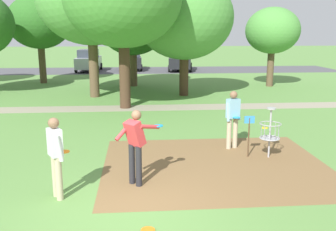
{
  "coord_description": "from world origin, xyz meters",
  "views": [
    {
      "loc": [
        0.24,
        -6.54,
        3.39
      ],
      "look_at": [
        1.1,
        3.96,
        1.0
      ],
      "focal_mm": 40.02,
      "sensor_mm": 36.0,
      "label": 1
    }
  ],
  "objects_px": {
    "disc_golf_basket": "(268,131)",
    "player_waiting_left": "(56,153)",
    "player_throwing": "(233,116)",
    "parked_car_center_right": "(180,60)",
    "parked_car_center_left": "(130,59)",
    "tree_far_center": "(39,22)",
    "parked_car_leftmost": "(89,60)",
    "tree_far_left": "(184,18)",
    "player_foreground_watching": "(136,142)",
    "tree_mid_right": "(133,27)",
    "tree_mid_left": "(273,31)",
    "frisbee_mid_grass": "(265,128)",
    "frisbee_near_basket": "(148,230)"
  },
  "relations": [
    {
      "from": "parked_car_leftmost",
      "to": "tree_mid_right",
      "type": "bearing_deg",
      "value": -67.11
    },
    {
      "from": "player_throwing",
      "to": "parked_car_center_right",
      "type": "height_order",
      "value": "parked_car_center_right"
    },
    {
      "from": "parked_car_leftmost",
      "to": "parked_car_center_right",
      "type": "bearing_deg",
      "value": -1.58
    },
    {
      "from": "disc_golf_basket",
      "to": "tree_far_left",
      "type": "relative_size",
      "value": 0.22
    },
    {
      "from": "player_foreground_watching",
      "to": "frisbee_mid_grass",
      "type": "xyz_separation_m",
      "value": [
        4.57,
        4.66,
        -0.98
      ]
    },
    {
      "from": "player_foreground_watching",
      "to": "disc_golf_basket",
      "type": "bearing_deg",
      "value": 23.86
    },
    {
      "from": "frisbee_mid_grass",
      "to": "tree_far_left",
      "type": "relative_size",
      "value": 0.04
    },
    {
      "from": "disc_golf_basket",
      "to": "parked_car_center_left",
      "type": "bearing_deg",
      "value": 99.59
    },
    {
      "from": "player_foreground_watching",
      "to": "player_waiting_left",
      "type": "relative_size",
      "value": 1.0
    },
    {
      "from": "tree_mid_right",
      "to": "tree_far_center",
      "type": "height_order",
      "value": "tree_far_center"
    },
    {
      "from": "tree_far_left",
      "to": "parked_car_center_right",
      "type": "bearing_deg",
      "value": 84.23
    },
    {
      "from": "disc_golf_basket",
      "to": "player_waiting_left",
      "type": "relative_size",
      "value": 0.81
    },
    {
      "from": "player_waiting_left",
      "to": "frisbee_near_basket",
      "type": "height_order",
      "value": "player_waiting_left"
    },
    {
      "from": "parked_car_center_left",
      "to": "parked_car_center_right",
      "type": "xyz_separation_m",
      "value": [
        4.35,
        -1.0,
        0.0
      ]
    },
    {
      "from": "player_waiting_left",
      "to": "frisbee_mid_grass",
      "type": "relative_size",
      "value": 7.47
    },
    {
      "from": "player_foreground_watching",
      "to": "parked_car_center_right",
      "type": "relative_size",
      "value": 0.39
    },
    {
      "from": "tree_far_left",
      "to": "player_foreground_watching",
      "type": "bearing_deg",
      "value": -102.12
    },
    {
      "from": "tree_mid_right",
      "to": "parked_car_leftmost",
      "type": "distance_m",
      "value": 10.44
    },
    {
      "from": "frisbee_near_basket",
      "to": "parked_car_center_left",
      "type": "distance_m",
      "value": 27.73
    },
    {
      "from": "tree_mid_left",
      "to": "tree_far_center",
      "type": "height_order",
      "value": "tree_far_center"
    },
    {
      "from": "tree_far_center",
      "to": "parked_car_leftmost",
      "type": "bearing_deg",
      "value": 74.13
    },
    {
      "from": "player_foreground_watching",
      "to": "tree_far_left",
      "type": "relative_size",
      "value": 0.28
    },
    {
      "from": "player_waiting_left",
      "to": "parked_car_center_left",
      "type": "bearing_deg",
      "value": 87.61
    },
    {
      "from": "parked_car_center_left",
      "to": "parked_car_center_right",
      "type": "relative_size",
      "value": 0.96
    },
    {
      "from": "player_foreground_watching",
      "to": "tree_mid_right",
      "type": "distance_m",
      "value": 15.82
    },
    {
      "from": "tree_mid_right",
      "to": "parked_car_center_right",
      "type": "distance_m",
      "value": 10.28
    },
    {
      "from": "player_throwing",
      "to": "tree_far_left",
      "type": "distance_m",
      "value": 9.87
    },
    {
      "from": "player_foreground_watching",
      "to": "tree_mid_left",
      "type": "relative_size",
      "value": 0.36
    },
    {
      "from": "tree_far_center",
      "to": "disc_golf_basket",
      "type": "bearing_deg",
      "value": -58.58
    },
    {
      "from": "player_foreground_watching",
      "to": "tree_mid_right",
      "type": "height_order",
      "value": "tree_mid_right"
    },
    {
      "from": "disc_golf_basket",
      "to": "player_throwing",
      "type": "xyz_separation_m",
      "value": [
        -0.74,
        0.88,
        0.21
      ]
    },
    {
      "from": "tree_far_left",
      "to": "player_waiting_left",
      "type": "bearing_deg",
      "value": -108.52
    },
    {
      "from": "tree_mid_left",
      "to": "tree_far_center",
      "type": "relative_size",
      "value": 0.85
    },
    {
      "from": "player_waiting_left",
      "to": "frisbee_mid_grass",
      "type": "height_order",
      "value": "player_waiting_left"
    },
    {
      "from": "disc_golf_basket",
      "to": "player_foreground_watching",
      "type": "bearing_deg",
      "value": -156.14
    },
    {
      "from": "player_waiting_left",
      "to": "tree_far_left",
      "type": "relative_size",
      "value": 0.28
    },
    {
      "from": "player_throwing",
      "to": "parked_car_center_right",
      "type": "bearing_deg",
      "value": 87.35
    },
    {
      "from": "tree_mid_left",
      "to": "parked_car_leftmost",
      "type": "distance_m",
      "value": 16.18
    },
    {
      "from": "parked_car_leftmost",
      "to": "parked_car_center_left",
      "type": "bearing_deg",
      "value": 12.4
    },
    {
      "from": "parked_car_center_left",
      "to": "parked_car_center_right",
      "type": "height_order",
      "value": "same"
    },
    {
      "from": "tree_mid_right",
      "to": "tree_far_left",
      "type": "height_order",
      "value": "tree_far_left"
    },
    {
      "from": "player_waiting_left",
      "to": "tree_mid_left",
      "type": "height_order",
      "value": "tree_mid_left"
    },
    {
      "from": "frisbee_mid_grass",
      "to": "tree_mid_left",
      "type": "xyz_separation_m",
      "value": [
        3.75,
        10.13,
        3.38
      ]
    },
    {
      "from": "parked_car_leftmost",
      "to": "tree_far_center",
      "type": "bearing_deg",
      "value": -105.87
    },
    {
      "from": "parked_car_leftmost",
      "to": "parked_car_center_right",
      "type": "xyz_separation_m",
      "value": [
        7.92,
        -0.22,
        0.0
      ]
    },
    {
      "from": "player_foreground_watching",
      "to": "player_throwing",
      "type": "distance_m",
      "value": 3.73
    },
    {
      "from": "player_foreground_watching",
      "to": "tree_far_left",
      "type": "xyz_separation_m",
      "value": [
        2.54,
        11.83,
        3.06
      ]
    },
    {
      "from": "tree_far_center",
      "to": "frisbee_mid_grass",
      "type": "bearing_deg",
      "value": -50.07
    },
    {
      "from": "frisbee_mid_grass",
      "to": "parked_car_center_right",
      "type": "bearing_deg",
      "value": 92.1
    },
    {
      "from": "player_foreground_watching",
      "to": "player_waiting_left",
      "type": "xyz_separation_m",
      "value": [
        -1.61,
        -0.56,
        -0.02
      ]
    }
  ]
}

